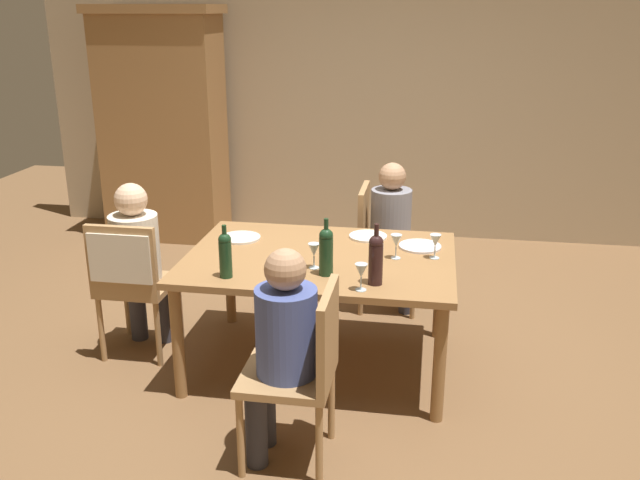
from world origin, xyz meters
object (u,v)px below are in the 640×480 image
object	(u,v)px
person_woman_host	(138,255)
dinner_plate_host	(368,236)
wine_bottle_short_olive	(376,258)
wine_glass_far	(361,272)
dinner_plate_guest_left	(420,246)
armoire_cabinet	(163,125)
wine_bottle_dark_red	(326,250)
dinner_plate_guest_right	(241,238)
dining_table	(320,267)
person_man_guest	(281,341)
wine_glass_centre	(435,241)
chair_far_right	(378,239)
wine_glass_near_left	(313,251)
chair_near	(305,364)
wine_bottle_tall_green	(225,254)
chair_left_end	(129,272)
wine_glass_near_right	(396,241)
person_man_bearded	(394,225)

from	to	relation	value
person_woman_host	dinner_plate_host	world-z (taller)	person_woman_host
wine_bottle_short_olive	wine_glass_far	world-z (taller)	wine_bottle_short_olive
person_woman_host	dinner_plate_guest_left	size ratio (longest dim) A/B	4.30
armoire_cabinet	wine_bottle_dark_red	world-z (taller)	armoire_cabinet
wine_bottle_short_olive	wine_bottle_dark_red	bearing A→B (deg)	162.72
dinner_plate_guest_left	dinner_plate_guest_right	distance (m)	1.15
armoire_cabinet	dining_table	xyz separation A→B (m)	(1.91, -2.33, -0.44)
person_man_guest	wine_glass_centre	world-z (taller)	person_man_guest
dining_table	chair_far_right	world-z (taller)	chair_far_right
armoire_cabinet	dinner_plate_guest_left	xyz separation A→B (m)	(2.50, -2.08, -0.36)
armoire_cabinet	dinner_plate_guest_left	distance (m)	3.27
wine_glass_near_left	dinner_plate_guest_right	bearing A→B (deg)	141.78
wine_glass_far	dinner_plate_guest_right	distance (m)	1.13
wine_glass_centre	dinner_plate_guest_right	xyz separation A→B (m)	(-1.24, 0.16, -0.10)
chair_near	dinner_plate_guest_left	world-z (taller)	chair_near
person_man_guest	wine_bottle_tall_green	distance (m)	0.72
wine_glass_near_left	dinner_plate_guest_right	world-z (taller)	wine_glass_near_left
wine_glass_far	dinner_plate_host	distance (m)	0.89
chair_near	person_woman_host	size ratio (longest dim) A/B	0.81
person_man_guest	wine_glass_far	xyz separation A→B (m)	(0.33, 0.47, 0.19)
dining_table	wine_bottle_short_olive	xyz separation A→B (m)	(0.37, -0.39, 0.23)
wine_bottle_dark_red	wine_glass_far	size ratio (longest dim) A/B	2.20
wine_glass_centre	dinner_plate_guest_left	world-z (taller)	wine_glass_centre
dinner_plate_guest_left	wine_glass_centre	bearing A→B (deg)	-63.57
chair_left_end	wine_glass_near_left	size ratio (longest dim) A/B	6.17
armoire_cabinet	wine_bottle_tall_green	bearing A→B (deg)	-62.28
chair_left_end	wine_bottle_short_olive	xyz separation A→B (m)	(1.55, -0.26, 0.29)
dining_table	wine_glass_far	bearing A→B (deg)	-58.28
dinner_plate_host	dinner_plate_guest_left	xyz separation A→B (m)	(0.34, -0.14, 0.00)
wine_glass_near_right	dinner_plate_guest_left	distance (m)	0.28
dining_table	chair_left_end	size ratio (longest dim) A/B	1.75
chair_near	wine_glass_far	size ratio (longest dim) A/B	6.17
armoire_cabinet	dinner_plate_host	world-z (taller)	armoire_cabinet
person_man_guest	wine_glass_near_left	size ratio (longest dim) A/B	7.47
wine_glass_centre	wine_bottle_dark_red	bearing A→B (deg)	-148.31
person_man_guest	wine_bottle_tall_green	world-z (taller)	person_man_guest
wine_bottle_short_olive	wine_glass_centre	distance (m)	0.56
wine_glass_near_left	armoire_cabinet	bearing A→B (deg)	126.80
wine_glass_near_left	wine_glass_near_right	bearing A→B (deg)	27.61
person_man_bearded	dinner_plate_guest_right	bearing A→B (deg)	-52.36
wine_glass_far	dinner_plate_host	world-z (taller)	wine_glass_far
wine_glass_far	person_woman_host	bearing A→B (deg)	160.94
wine_glass_near_left	person_woman_host	bearing A→B (deg)	168.75
chair_left_end	dinner_plate_host	world-z (taller)	chair_left_end
wine_glass_centre	chair_left_end	bearing A→B (deg)	-174.06
armoire_cabinet	chair_far_right	world-z (taller)	armoire_cabinet
wine_glass_near_right	person_man_bearded	bearing A→B (deg)	94.00
chair_left_end	dinner_plate_guest_right	world-z (taller)	chair_left_end
chair_far_right	wine_bottle_short_olive	xyz separation A→B (m)	(0.09, -1.35, 0.35)
dinner_plate_guest_left	person_man_bearded	bearing A→B (deg)	106.03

